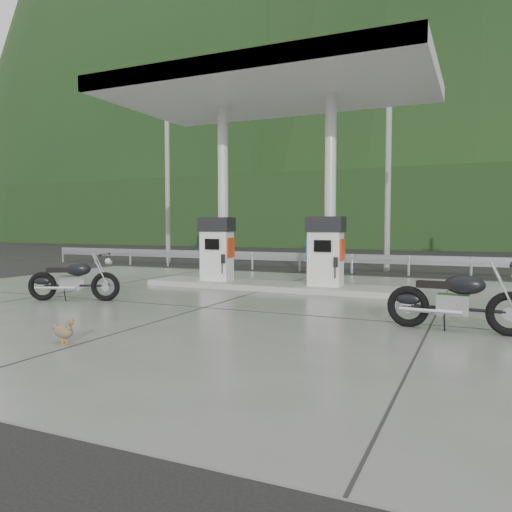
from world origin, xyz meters
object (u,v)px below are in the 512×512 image
at_px(motorcycle_right, 457,301).
at_px(duck, 64,332).
at_px(motorcycle_left, 74,280).
at_px(gas_pump_right, 326,251).
at_px(gas_pump_left, 217,249).

xyz_separation_m(motorcycle_right, duck, (-5.16, -3.26, -0.33)).
height_order(motorcycle_left, motorcycle_right, motorcycle_right).
xyz_separation_m(motorcycle_left, motorcycle_right, (8.13, -0.00, 0.02)).
bearing_deg(motorcycle_right, motorcycle_left, -175.74).
bearing_deg(gas_pump_right, motorcycle_left, -141.35).
bearing_deg(motorcycle_right, duck, -143.50).
bearing_deg(duck, gas_pump_right, 88.37).
relative_size(gas_pump_left, motorcycle_right, 0.86).
distance_m(gas_pump_right, motorcycle_right, 5.12).
xyz_separation_m(gas_pump_right, duck, (-1.84, -7.11, -0.88)).
relative_size(gas_pump_left, gas_pump_right, 1.00).
relative_size(gas_pump_left, duck, 3.81).
relative_size(gas_pump_right, motorcycle_left, 0.91).
bearing_deg(gas_pump_left, duck, -79.20).
distance_m(gas_pump_left, motorcycle_right, 7.59).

